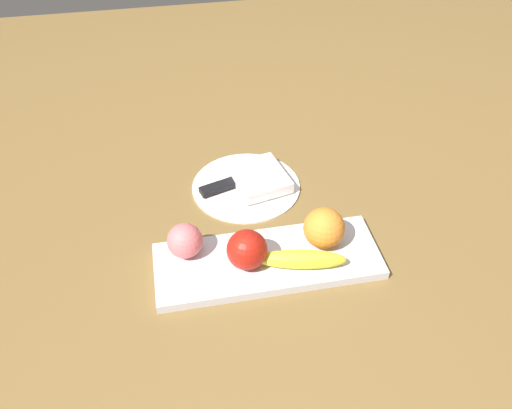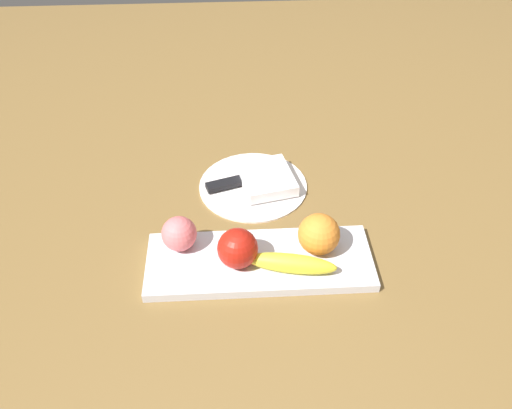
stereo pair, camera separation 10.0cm
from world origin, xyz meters
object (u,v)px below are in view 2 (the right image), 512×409
(fruit_tray, at_px, (259,262))
(banana, at_px, (291,263))
(orange_near_apple, at_px, (319,234))
(peach, at_px, (179,235))
(dinner_plate, at_px, (253,185))
(apple, at_px, (238,248))
(knife, at_px, (235,182))
(folded_napkin, at_px, (267,179))

(fruit_tray, relative_size, banana, 2.55)
(banana, distance_m, orange_near_apple, 0.07)
(fruit_tray, relative_size, orange_near_apple, 5.35)
(peach, distance_m, dinner_plate, 0.24)
(apple, distance_m, peach, 0.11)
(fruit_tray, relative_size, knife, 2.24)
(orange_near_apple, distance_m, peach, 0.25)
(orange_near_apple, xyz_separation_m, dinner_plate, (-0.11, 0.20, -0.05))
(fruit_tray, distance_m, banana, 0.07)
(dinner_plate, bearing_deg, orange_near_apple, -62.54)
(folded_napkin, bearing_deg, fruit_tray, -97.29)
(orange_near_apple, distance_m, knife, 0.25)
(apple, bearing_deg, orange_near_apple, 9.63)
(apple, height_order, banana, apple)
(orange_near_apple, relative_size, folded_napkin, 0.64)
(apple, bearing_deg, dinner_plate, 80.47)
(banana, xyz_separation_m, orange_near_apple, (0.05, 0.05, 0.02))
(apple, relative_size, orange_near_apple, 0.95)
(knife, bearing_deg, peach, -136.18)
(fruit_tray, distance_m, knife, 0.22)
(fruit_tray, height_order, dinner_plate, fruit_tray)
(fruit_tray, bearing_deg, folded_napkin, 82.71)
(banana, bearing_deg, fruit_tray, -18.07)
(apple, relative_size, banana, 0.45)
(fruit_tray, height_order, peach, peach)
(fruit_tray, xyz_separation_m, peach, (-0.14, 0.03, 0.04))
(apple, xyz_separation_m, peach, (-0.10, 0.04, -0.00))
(banana, bearing_deg, folded_napkin, -72.72)
(peach, distance_m, knife, 0.22)
(peach, bearing_deg, orange_near_apple, -3.90)
(orange_near_apple, bearing_deg, banana, -138.18)
(apple, bearing_deg, fruit_tray, 10.53)
(fruit_tray, distance_m, apple, 0.06)
(banana, height_order, dinner_plate, banana)
(banana, height_order, knife, banana)
(fruit_tray, distance_m, orange_near_apple, 0.12)
(banana, bearing_deg, knife, -58.40)
(banana, xyz_separation_m, knife, (-0.09, 0.25, -0.02))
(banana, xyz_separation_m, folded_napkin, (-0.02, 0.25, -0.01))
(banana, relative_size, peach, 2.48)
(apple, height_order, orange_near_apple, orange_near_apple)
(peach, bearing_deg, dinner_plate, 52.93)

